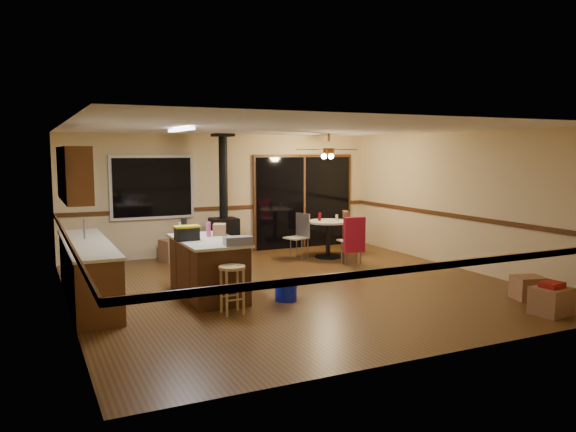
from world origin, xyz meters
TOP-DOWN VIEW (x-y plane):
  - floor at (0.00, 0.00)m, footprint 7.00×7.00m
  - ceiling at (0.00, 0.00)m, footprint 7.00×7.00m
  - wall_back at (0.00, 3.50)m, footprint 7.00×0.00m
  - wall_front at (0.00, -3.50)m, footprint 7.00×0.00m
  - wall_left at (-3.50, 0.00)m, footprint 0.00×7.00m
  - wall_right at (3.50, 0.00)m, footprint 0.00×7.00m
  - chair_rail at (0.00, 0.00)m, footprint 7.00×7.00m
  - window at (-1.60, 3.45)m, footprint 1.72×0.10m
  - sliding_door at (1.90, 3.45)m, footprint 2.52×0.10m
  - lower_cabinets at (-3.20, 0.50)m, footprint 0.60×3.00m
  - countertop at (-3.20, 0.50)m, footprint 0.64×3.04m
  - upper_cabinets at (-3.33, 0.70)m, footprint 0.35×2.00m
  - kitchen_island at (-1.50, 0.00)m, footprint 0.88×1.68m
  - wood_stove at (-0.20, 3.05)m, footprint 0.55×0.50m
  - ceiling_fan at (1.76, 2.04)m, footprint 0.24×0.24m
  - fluorescent_strip at (-1.80, 0.30)m, footprint 0.10×1.20m
  - toolbox_grey at (-1.27, -0.71)m, footprint 0.41×0.26m
  - toolbox_black at (-1.82, 0.01)m, footprint 0.36×0.20m
  - toolbox_yellow_lid at (-1.82, 0.01)m, footprint 0.39×0.22m
  - box_on_island at (-1.20, 0.34)m, footprint 0.28×0.32m
  - bottle_dark at (-1.79, 0.27)m, footprint 0.11×0.11m
  - bottle_pink at (-1.41, 0.24)m, footprint 0.08×0.08m
  - bottle_white at (-1.75, 0.64)m, footprint 0.08×0.08m
  - bar_stool at (-1.47, -1.01)m, footprint 0.42×0.42m
  - blue_bucket at (-0.51, -0.71)m, footprint 0.36×0.36m
  - dining_table at (1.76, 2.04)m, footprint 0.88×0.88m
  - glass_red at (1.61, 2.14)m, footprint 0.08×0.08m
  - glass_cream at (1.94, 1.99)m, footprint 0.07×0.07m
  - chair_left at (1.16, 2.17)m, footprint 0.50×0.50m
  - chair_near at (1.84, 1.16)m, footprint 0.46×0.50m
  - chair_right at (2.30, 2.17)m, footprint 0.60×0.58m
  - box_under_window at (-1.24, 3.10)m, footprint 0.64×0.56m
  - box_corner_a at (2.48, -2.93)m, footprint 0.55×0.48m
  - box_corner_b at (2.85, -2.21)m, footprint 0.51×0.47m
  - box_small_red at (2.48, -2.93)m, footprint 0.32×0.28m

SIDE VIEW (x-z plane):
  - floor at x=0.00m, z-range 0.00..0.00m
  - blue_bucket at x=-0.51m, z-range 0.00..0.27m
  - box_corner_b at x=2.85m, z-range 0.00..0.35m
  - box_corner_a at x=2.48m, z-range 0.00..0.38m
  - box_under_window at x=-1.24m, z-range 0.00..0.44m
  - bar_stool at x=-1.47m, z-range 0.00..0.67m
  - box_small_red at x=2.48m, z-range 0.38..0.45m
  - lower_cabinets at x=-3.20m, z-range 0.00..0.86m
  - kitchen_island at x=-1.50m, z-range 0.00..0.90m
  - dining_table at x=1.76m, z-range 0.14..0.92m
  - chair_left at x=1.16m, z-range 0.33..0.85m
  - chair_near at x=1.84m, z-range 0.25..0.95m
  - chair_right at x=2.30m, z-range 0.25..0.95m
  - wood_stove at x=-0.20m, z-range -0.53..1.99m
  - glass_cream at x=1.94m, z-range 0.78..0.91m
  - glass_red at x=1.61m, z-range 0.78..0.95m
  - countertop at x=-3.20m, z-range 0.86..0.90m
  - toolbox_grey at x=-1.27m, z-range 0.90..1.02m
  - box_on_island at x=-1.20m, z-range 0.90..1.08m
  - bottle_white at x=-1.75m, z-range 0.90..1.09m
  - toolbox_black at x=-1.82m, z-range 0.90..1.09m
  - chair_rail at x=0.00m, z-range 0.96..1.04m
  - bottle_pink at x=-1.41m, z-range 0.90..1.13m
  - sliding_door at x=1.90m, z-range 0.00..2.10m
  - bottle_dark at x=-1.79m, z-range 0.90..1.21m
  - toolbox_yellow_lid at x=-1.82m, z-range 1.09..1.12m
  - wall_back at x=0.00m, z-range -2.20..4.80m
  - wall_front at x=0.00m, z-range -2.20..4.80m
  - wall_left at x=-3.50m, z-range -2.20..4.80m
  - wall_right at x=3.50m, z-range -2.20..4.80m
  - window at x=-1.60m, z-range 0.84..2.16m
  - upper_cabinets at x=-3.33m, z-range 1.50..2.30m
  - ceiling_fan at x=1.76m, z-range 1.94..2.49m
  - fluorescent_strip at x=-1.80m, z-range 2.54..2.58m
  - ceiling at x=0.00m, z-range 2.60..2.60m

